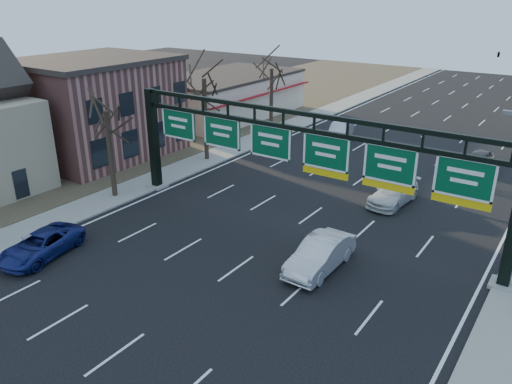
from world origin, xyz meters
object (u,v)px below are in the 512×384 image
Objects in this scene: car_white_wagon at (393,193)px; car_blue_suv at (41,245)px; car_silver_sedan at (320,254)px; sign_gantry at (300,155)px.

car_blue_suv is at bearing -120.68° from car_white_wagon.
car_white_wagon is at bearing 42.47° from car_blue_suv.
car_silver_sedan is (12.99, 7.36, 0.15)m from car_blue_suv.
car_silver_sedan reaches higher than car_blue_suv.
sign_gantry is 8.68m from car_white_wagon.
car_silver_sedan is at bearing 18.09° from car_blue_suv.
sign_gantry reaches higher than car_silver_sedan.
car_blue_suv is 14.93m from car_silver_sedan.
car_white_wagon is (13.01, 17.86, 0.03)m from car_blue_suv.
car_blue_suv is at bearing -149.71° from car_silver_sedan.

